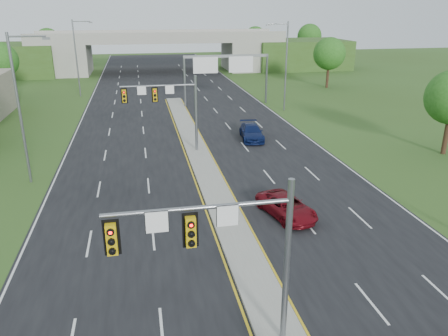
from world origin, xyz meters
TOP-DOWN VIEW (x-y plane):
  - road at (0.00, 35.00)m, footprint 24.00×160.00m
  - median at (0.00, 23.00)m, footprint 2.00×54.00m
  - lane_markings at (-0.60, 28.91)m, footprint 23.72×160.00m
  - signal_mast_near at (-2.26, -0.07)m, footprint 6.62×0.60m
  - signal_mast_far at (-2.26, 24.93)m, footprint 6.62×0.60m
  - sign_gantry at (6.68, 44.92)m, footprint 11.58×0.44m
  - overpass at (0.00, 80.00)m, footprint 80.00×14.00m
  - lightpole_l_mid at (-13.30, 20.00)m, footprint 2.85×0.25m
  - lightpole_l_far at (-13.30, 55.00)m, footprint 2.85×0.25m
  - lightpole_r_far at (13.30, 40.00)m, footprint 2.85×0.25m
  - tree_r_mid at (26.00, 55.00)m, footprint 5.20×5.20m
  - tree_back_b at (-24.00, 94.00)m, footprint 5.60×5.60m
  - tree_back_c at (24.00, 94.00)m, footprint 5.60×5.60m
  - tree_back_d at (38.00, 94.00)m, footprint 6.00×6.00m
  - car_far_a at (3.78, 10.64)m, footprint 3.31×5.16m
  - car_far_b at (5.97, 27.86)m, footprint 2.62×5.30m

SIDE VIEW (x-z plane):
  - road at x=0.00m, z-range 0.00..0.02m
  - lane_markings at x=-0.60m, z-range 0.02..0.03m
  - median at x=0.00m, z-range 0.02..0.18m
  - car_far_a at x=3.78m, z-range 0.02..1.34m
  - car_far_b at x=5.97m, z-range 0.02..1.50m
  - overpass at x=0.00m, z-range -0.50..7.60m
  - signal_mast_near at x=-2.26m, z-range 1.23..8.23m
  - signal_mast_far at x=-2.26m, z-range 1.23..8.23m
  - sign_gantry at x=6.68m, z-range 1.90..8.58m
  - tree_r_mid at x=26.00m, z-range 1.44..9.57m
  - tree_back_b at x=-24.00m, z-range 1.35..9.67m
  - tree_back_c at x=24.00m, z-range 1.35..9.67m
  - tree_back_d at x=38.00m, z-range 1.41..10.26m
  - lightpole_l_mid at x=-13.30m, z-range 0.60..11.60m
  - lightpole_l_far at x=-13.30m, z-range 0.60..11.60m
  - lightpole_r_far at x=13.30m, z-range 0.60..11.60m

